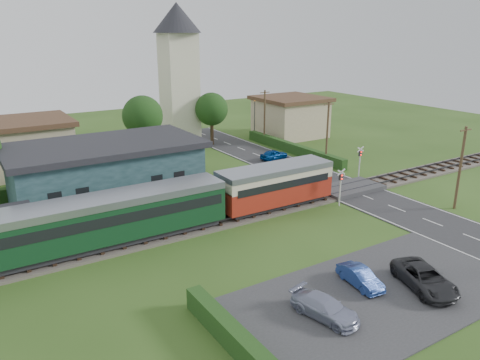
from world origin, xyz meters
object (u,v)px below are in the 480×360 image
car_park_blue (360,277)px  car_park_silver (325,308)px  house_east (290,116)px  pedestrian_near (220,192)px  house_west (18,146)px  car_park_dark (425,278)px  equipment_hut (16,225)px  crossing_signal_far (360,158)px  pedestrian_far (47,226)px  train (65,227)px  crossing_signal_near (341,182)px  station_building (106,172)px  church_tower (178,64)px  car_on_road (274,155)px

car_park_blue → car_park_silver: bearing=-154.6°
house_east → pedestrian_near: bearing=-139.1°
house_west → car_park_dark: house_west is taller
equipment_hut → house_east: bearing=26.3°
house_east → car_park_silver: bearing=-125.5°
crossing_signal_far → pedestrian_far: (-29.71, 0.59, -0.85)m
train → crossing_signal_near: 21.97m
house_west → crossing_signal_near: size_ratio=3.30×
station_building → pedestrian_near: 10.00m
house_east → pedestrian_near: (-22.52, -19.53, -1.36)m
church_tower → crossing_signal_far: size_ratio=5.37×
train → car_park_silver: 17.20m
crossing_signal_far → pedestrian_near: (-16.12, 0.08, -0.70)m
station_building → car_park_dark: bearing=-65.2°
station_building → crossing_signal_near: bearing=-34.8°
house_west → crossing_signal_far: size_ratio=3.30×
church_tower → car_on_road: bearing=-67.8°
house_east → crossing_signal_near: bearing=-119.1°
equipment_hut → crossing_signal_far: (31.60, -0.81, 0.39)m
house_west → pedestrian_near: bearing=-58.7°
equipment_hut → crossing_signal_far: crossing_signal_far is taller
pedestrian_far → house_east: bearing=-49.3°
car_park_dark → equipment_hut: bearing=155.0°
crossing_signal_near → car_park_dark: crossing_signal_near is taller
pedestrian_near → equipment_hut: bearing=-24.2°
house_west → crossing_signal_far: bearing=-35.8°
train → pedestrian_near: (12.92, 2.47, -0.74)m
crossing_signal_far → car_on_road: (-3.16, 10.24, -1.51)m
pedestrian_far → car_park_blue: bearing=-125.0°
house_west → pedestrian_far: size_ratio=6.43×
church_tower → house_west: church_tower is taller
crossing_signal_near → pedestrian_far: size_ratio=1.95×
church_tower → pedestrian_near: church_tower is taller
car_park_blue → car_on_road: bearing=71.0°
crossing_signal_near → car_park_silver: bearing=-136.0°
crossing_signal_near → pedestrian_near: crossing_signal_near is taller
house_west → car_on_road: bearing=-22.2°
crossing_signal_far → car_park_blue: (-15.45, -15.19, -1.53)m
equipment_hut → house_east: (38.00, 18.80, 1.05)m
equipment_hut → crossing_signal_near: size_ratio=0.78×
pedestrian_far → crossing_signal_far: bearing=-78.2°
car_on_road → pedestrian_near: bearing=123.2°
house_west → church_tower: bearing=8.5°
car_park_blue → car_park_silver: (-3.89, -1.32, 0.02)m
car_park_dark → station_building: bearing=133.5°
house_east → crossing_signal_near: (-13.60, -24.41, -0.66)m
equipment_hut → pedestrian_far: 1.95m
house_east → car_park_blue: house_east is taller
equipment_hut → house_west: (3.00, 19.80, 1.04)m
pedestrian_near → pedestrian_far: pedestrian_near is taller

